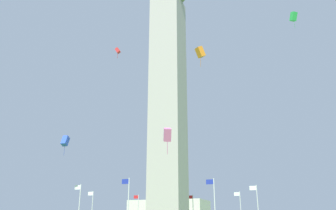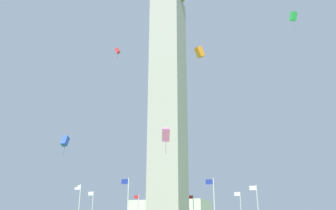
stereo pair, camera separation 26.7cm
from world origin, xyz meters
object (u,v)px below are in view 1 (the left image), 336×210
at_px(flagpole_e, 128,206).
at_px(kite_red_box, 118,51).
at_px(kite_pink_box, 167,135).
at_px(kite_green_box, 293,17).
at_px(flagpole_s, 258,209).
at_px(kite_blue_box, 65,141).
at_px(flagpole_se, 214,206).
at_px(flagpole_ne, 79,209).
at_px(kite_orange_box, 200,52).
at_px(obelisk_monument, 168,91).

bearing_deg(flagpole_e, kite_red_box, -24.98).
height_order(kite_pink_box, kite_green_box, kite_green_box).
xyz_separation_m(flagpole_s, kite_blue_box, (24.98, 15.01, 9.30)).
bearing_deg(kite_green_box, kite_red_box, 18.98).
height_order(flagpole_e, kite_red_box, kite_red_box).
xyz_separation_m(flagpole_se, kite_green_box, (-12.84, -6.62, 29.64)).
xyz_separation_m(kite_blue_box, kite_green_box, (-33.54, -11.30, 20.34)).
bearing_deg(flagpole_ne, kite_red_box, 158.88).
bearing_deg(flagpole_e, kite_blue_box, 2.21).
height_order(flagpole_e, kite_green_box, kite_green_box).
relative_size(kite_blue_box, kite_pink_box, 1.28).
distance_m(kite_orange_box, kite_red_box, 15.69).
height_order(flagpole_ne, kite_pink_box, kite_pink_box).
distance_m(flagpole_s, kite_red_box, 32.70).
bearing_deg(obelisk_monument, flagpole_ne, 44.83).
distance_m(flagpole_ne, flagpole_s, 27.00).
xyz_separation_m(kite_blue_box, kite_pink_box, (-21.21, 13.97, -4.24)).
bearing_deg(flagpole_s, flagpole_ne, 22.50).
height_order(flagpole_se, flagpole_s, same).
distance_m(flagpole_se, kite_blue_box, 23.17).
xyz_separation_m(kite_orange_box, kite_red_box, (14.43, -3.81, 4.83)).
xyz_separation_m(flagpole_e, kite_red_box, (3.62, -1.69, 23.87)).
height_order(flagpole_ne, flagpole_e, same).
xyz_separation_m(kite_blue_box, kite_red_box, (-6.75, -2.09, 14.57)).
distance_m(flagpole_e, kite_orange_box, 22.00).
bearing_deg(flagpole_ne, flagpole_s, -157.50).
height_order(obelisk_monument, flagpole_se, obelisk_monument).
bearing_deg(kite_orange_box, kite_green_box, -133.50).
height_order(flagpole_e, kite_orange_box, kite_orange_box).
xyz_separation_m(flagpole_ne, kite_red_box, (-6.71, 2.59, 23.87)).
height_order(kite_blue_box, kite_red_box, kite_red_box).
bearing_deg(flagpole_ne, kite_blue_box, 89.52).
relative_size(flagpole_se, kite_blue_box, 2.64).
xyz_separation_m(flagpole_se, kite_red_box, (13.95, 2.59, 23.87)).
distance_m(flagpole_s, kite_orange_box, 25.64).
height_order(flagpole_s, kite_red_box, kite_red_box).
height_order(obelisk_monument, kite_orange_box, obelisk_monument).
bearing_deg(kite_green_box, flagpole_se, 27.27).
height_order(flagpole_ne, kite_orange_box, kite_orange_box).
xyz_separation_m(kite_pink_box, kite_orange_box, (0.03, -12.24, 13.98)).
xyz_separation_m(kite_red_box, kite_green_box, (-26.79, -9.21, 5.77)).
bearing_deg(flagpole_se, kite_red_box, 10.53).
bearing_deg(kite_orange_box, obelisk_monument, -57.29).
bearing_deg(flagpole_ne, flagpole_se, 180.00).
bearing_deg(flagpole_ne, flagpole_e, 157.50).
xyz_separation_m(flagpole_ne, kite_blue_box, (0.04, 4.68, 9.30)).
xyz_separation_m(obelisk_monument, kite_green_box, (-23.11, 3.71, 8.41)).
relative_size(kite_blue_box, kite_orange_box, 1.04).
distance_m(flagpole_s, kite_green_box, 31.08).
height_order(kite_orange_box, kite_red_box, kite_red_box).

